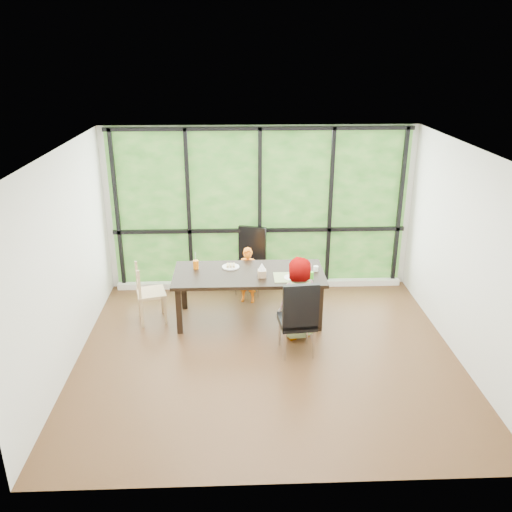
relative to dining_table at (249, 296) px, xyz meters
name	(u,v)px	position (x,y,z in m)	size (l,w,h in m)	color
ground	(267,354)	(0.21, -1.02, -0.38)	(5.00, 5.00, 0.00)	black
back_wall	(260,209)	(0.21, 1.23, 0.98)	(5.00, 5.00, 0.00)	silver
foliage_backdrop	(260,209)	(0.21, 1.21, 0.98)	(4.80, 0.02, 2.65)	#1D4916
window_mullions	(260,210)	(0.21, 1.17, 0.98)	(4.80, 0.06, 2.65)	black
window_sill	(260,284)	(0.21, 1.13, -0.33)	(4.80, 0.12, 0.10)	silver
dining_table	(249,296)	(0.00, 0.00, 0.00)	(2.20, 0.98, 0.75)	black
chair_window_leather	(250,262)	(0.04, 0.94, 0.17)	(0.46, 0.46, 1.08)	black
chair_interior_leather	(297,316)	(0.60, -0.97, 0.17)	(0.46, 0.46, 1.08)	black
chair_end_beech	(151,293)	(-1.44, 0.01, 0.08)	(0.42, 0.40, 0.90)	tan
child_toddler	(248,275)	(0.00, 0.59, 0.08)	(0.33, 0.22, 0.91)	orange
child_older	(297,298)	(0.65, -0.55, 0.22)	(0.58, 0.38, 1.19)	gray
placemat	(291,277)	(0.60, -0.20, 0.38)	(0.49, 0.36, 0.01)	tan
plate_far	(231,267)	(-0.27, 0.21, 0.38)	(0.26, 0.26, 0.02)	white
plate_near	(292,278)	(0.61, -0.22, 0.38)	(0.23, 0.23, 0.01)	white
orange_cup	(196,265)	(-0.78, 0.19, 0.44)	(0.08, 0.08, 0.13)	orange
green_cup	(311,276)	(0.87, -0.28, 0.43)	(0.08, 0.08, 0.12)	#4BD82C
white_mug	(316,269)	(0.99, 0.03, 0.41)	(0.07, 0.07, 0.07)	white
tissue_box	(262,273)	(0.18, -0.15, 0.43)	(0.12, 0.12, 0.10)	tan
crepe_rolls_far	(231,265)	(-0.27, 0.21, 0.41)	(0.15, 0.12, 0.04)	tan
crepe_rolls_near	(292,276)	(0.61, -0.22, 0.41)	(0.05, 0.12, 0.04)	tan
straw_white	(196,258)	(-0.78, 0.19, 0.54)	(0.01, 0.01, 0.20)	white
straw_pink	(311,269)	(0.87, -0.28, 0.53)	(0.01, 0.01, 0.20)	pink
tissue	(262,267)	(0.18, -0.15, 0.53)	(0.12, 0.12, 0.11)	white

